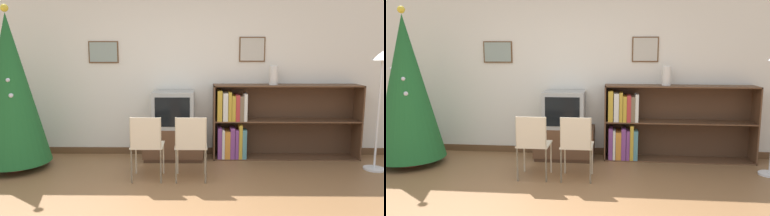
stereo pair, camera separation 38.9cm
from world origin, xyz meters
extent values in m
cube|color=silver|center=(0.00, 2.59, 1.35)|extent=(8.43, 0.08, 2.70)
cube|color=brown|center=(0.00, 2.53, 0.05)|extent=(8.43, 0.03, 0.10)
cube|color=brown|center=(-1.13, 2.54, 1.58)|extent=(0.45, 0.02, 0.33)
cube|color=gray|center=(-1.13, 2.52, 1.58)|extent=(0.41, 0.01, 0.29)
cube|color=brown|center=(1.11, 2.54, 1.62)|extent=(0.39, 0.02, 0.37)
cube|color=#BCB7A8|center=(1.11, 2.52, 1.62)|extent=(0.35, 0.01, 0.34)
cylinder|color=maroon|center=(-2.21, 1.79, 0.05)|extent=(0.36, 0.36, 0.10)
cone|color=#1E5B28|center=(-2.21, 1.79, 1.10)|extent=(0.96, 0.96, 2.00)
sphere|color=yellow|center=(-2.21, 1.79, 2.15)|extent=(0.10, 0.10, 0.10)
sphere|color=red|center=(-2.40, 1.93, 1.11)|extent=(0.05, 0.05, 0.05)
sphere|color=gold|center=(-2.28, 1.93, 1.42)|extent=(0.04, 0.04, 0.04)
sphere|color=silver|center=(-2.10, 1.57, 1.04)|extent=(0.06, 0.06, 0.06)
sphere|color=silver|center=(-2.14, 1.60, 1.24)|extent=(0.05, 0.05, 0.05)
cube|color=#412A1A|center=(-0.06, 2.27, 0.03)|extent=(0.84, 0.47, 0.05)
cube|color=brown|center=(-0.06, 2.27, 0.26)|extent=(0.88, 0.49, 0.43)
cube|color=#9E9E99|center=(-0.06, 2.27, 0.75)|extent=(0.60, 0.47, 0.54)
cube|color=black|center=(-0.06, 2.03, 0.75)|extent=(0.49, 0.01, 0.42)
cube|color=beige|center=(-0.34, 1.41, 0.43)|extent=(0.40, 0.40, 0.02)
cube|color=beige|center=(-0.34, 1.22, 0.63)|extent=(0.35, 0.02, 0.38)
cylinder|color=beige|center=(-0.52, 1.59, 0.21)|extent=(0.02, 0.02, 0.42)
cylinder|color=beige|center=(-0.16, 1.59, 0.21)|extent=(0.02, 0.02, 0.42)
cylinder|color=beige|center=(-0.52, 1.23, 0.21)|extent=(0.02, 0.02, 0.42)
cylinder|color=beige|center=(-0.16, 1.23, 0.21)|extent=(0.02, 0.02, 0.42)
cylinder|color=beige|center=(-0.52, 1.23, 0.41)|extent=(0.02, 0.02, 0.82)
cylinder|color=beige|center=(-0.16, 1.23, 0.41)|extent=(0.02, 0.02, 0.82)
cube|color=beige|center=(0.21, 1.41, 0.43)|extent=(0.40, 0.40, 0.02)
cube|color=beige|center=(0.21, 1.22, 0.63)|extent=(0.35, 0.02, 0.38)
cylinder|color=beige|center=(0.03, 1.59, 0.21)|extent=(0.02, 0.02, 0.42)
cylinder|color=beige|center=(0.39, 1.59, 0.21)|extent=(0.02, 0.02, 0.42)
cylinder|color=beige|center=(0.03, 1.23, 0.21)|extent=(0.02, 0.02, 0.42)
cylinder|color=beige|center=(0.39, 1.23, 0.21)|extent=(0.02, 0.02, 0.42)
cylinder|color=beige|center=(0.03, 1.23, 0.41)|extent=(0.02, 0.02, 0.82)
cylinder|color=beige|center=(0.39, 1.23, 0.41)|extent=(0.02, 0.02, 0.82)
cube|color=brown|center=(0.54, 2.35, 0.55)|extent=(0.02, 0.36, 1.11)
cube|color=brown|center=(2.68, 2.35, 0.55)|extent=(0.02, 0.36, 1.11)
cube|color=brown|center=(1.61, 2.35, 1.10)|extent=(2.16, 0.36, 0.02)
cube|color=brown|center=(1.61, 2.35, 0.01)|extent=(2.16, 0.36, 0.02)
cube|color=brown|center=(1.61, 2.35, 0.58)|extent=(2.12, 0.36, 0.02)
cube|color=#492F1E|center=(1.61, 2.52, 0.55)|extent=(2.16, 0.01, 1.11)
cube|color=#7A3D7F|center=(0.62, 2.29, 0.25)|extent=(0.06, 0.24, 0.46)
cube|color=silver|center=(0.68, 2.28, 0.23)|extent=(0.04, 0.21, 0.43)
cube|color=orange|center=(0.74, 2.32, 0.22)|extent=(0.08, 0.31, 0.41)
cube|color=#7A3D7F|center=(0.81, 2.29, 0.25)|extent=(0.07, 0.24, 0.46)
cube|color=#7A3D7F|center=(0.88, 2.28, 0.23)|extent=(0.05, 0.23, 0.43)
cube|color=gold|center=(0.93, 2.31, 0.27)|extent=(0.05, 0.27, 0.51)
cube|color=teal|center=(0.99, 2.27, 0.24)|extent=(0.06, 0.20, 0.44)
cube|color=gold|center=(0.62, 2.32, 0.81)|extent=(0.07, 0.29, 0.45)
cube|color=silver|center=(0.70, 2.30, 0.79)|extent=(0.07, 0.25, 0.41)
cube|color=gold|center=(0.76, 2.28, 0.80)|extent=(0.05, 0.21, 0.42)
cube|color=gold|center=(0.82, 2.32, 0.77)|extent=(0.05, 0.30, 0.37)
cube|color=#B73333|center=(0.88, 2.29, 0.78)|extent=(0.06, 0.24, 0.38)
cube|color=#756047|center=(0.94, 2.30, 0.77)|extent=(0.06, 0.26, 0.37)
cube|color=silver|center=(0.99, 2.30, 0.79)|extent=(0.05, 0.25, 0.40)
cylinder|color=silver|center=(1.41, 2.35, 1.24)|extent=(0.13, 0.13, 0.27)
torus|color=silver|center=(1.41, 2.35, 1.38)|extent=(0.11, 0.11, 0.02)
cylinder|color=silver|center=(2.71, 1.78, 0.01)|extent=(0.28, 0.28, 0.03)
cylinder|color=silver|center=(2.71, 1.78, 0.75)|extent=(0.03, 0.03, 1.46)
cone|color=white|center=(2.71, 1.78, 1.54)|extent=(0.28, 0.28, 0.12)
camera|label=1|loc=(0.28, -3.15, 1.64)|focal=35.00mm
camera|label=2|loc=(0.67, -3.13, 1.64)|focal=35.00mm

